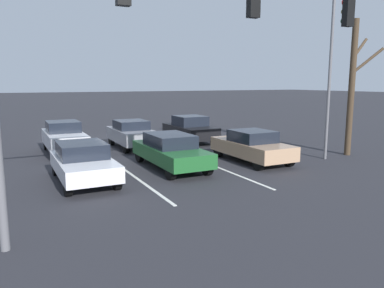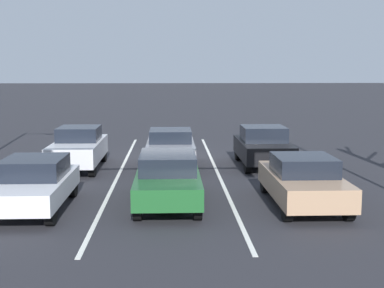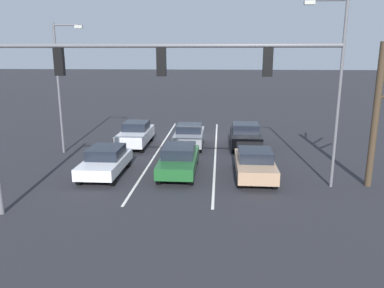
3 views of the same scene
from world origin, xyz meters
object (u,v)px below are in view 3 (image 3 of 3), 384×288
Objects in this scene: car_silver_rightlane_second at (136,134)px; car_white_rightlane_front at (106,161)px; car_tan_leftlane_front at (255,163)px; car_black_leftlane_second at (245,135)px; traffic_signal_gantry at (98,82)px; car_gray_midlane_second at (189,135)px; street_lamp_left_shoulder at (336,83)px; bare_tree_near at (378,111)px; car_darkgreen_midlane_front at (179,159)px; street_lamp_right_shoulder at (61,80)px.

car_white_rightlane_front is at bearing 88.06° from car_silver_rightlane_second.
car_white_rightlane_front is at bearing 1.11° from car_tan_leftlane_front.
traffic_signal_gantry is at bearing 62.25° from car_black_leftlane_second.
car_gray_midlane_second is (3.72, 0.22, -0.01)m from car_black_leftlane_second.
car_gray_midlane_second is 0.48× the size of street_lamp_left_shoulder.
bare_tree_near is (-5.33, 0.84, 2.83)m from car_tan_leftlane_front.
traffic_signal_gantry is (2.21, 5.63, 4.37)m from car_darkgreen_midlane_front.
car_darkgreen_midlane_front is at bearing -8.01° from bare_tree_near.
car_silver_rightlane_second is at bearing 1.81° from car_black_leftlane_second.
car_black_leftlane_second is 3.72m from car_gray_midlane_second.
street_lamp_right_shoulder reaches higher than car_white_rightlane_front.
car_tan_leftlane_front is at bearing 90.67° from car_black_leftlane_second.
car_gray_midlane_second is 11.74m from bare_tree_near.
street_lamp_right_shoulder reaches higher than car_tan_leftlane_front.
street_lamp_right_shoulder reaches higher than bare_tree_near.
street_lamp_left_shoulder is (-7.16, 1.55, 4.06)m from car_darkgreen_midlane_front.
car_white_rightlane_front is 7.60m from car_tan_leftlane_front.
car_white_rightlane_front is at bearing -73.19° from traffic_signal_gantry.
car_darkgreen_midlane_front is at bearing 122.37° from car_silver_rightlane_second.
car_gray_midlane_second reaches higher than car_tan_leftlane_front.
street_lamp_right_shoulder is (4.02, 1.97, 3.69)m from car_silver_rightlane_second.
car_gray_midlane_second is at bearing -90.81° from car_darkgreen_midlane_front.
car_darkgreen_midlane_front is 8.37m from street_lamp_left_shoulder.
street_lamp_right_shoulder is 0.93× the size of street_lamp_left_shoulder.
traffic_signal_gantry reaches higher than car_darkgreen_midlane_front.
car_black_leftlane_second is 0.49× the size of street_lamp_left_shoulder.
car_tan_leftlane_front is 6.09m from bare_tree_near.
street_lamp_right_shoulder is 17.45m from bare_tree_near.
car_darkgreen_midlane_front is at bearing 89.19° from car_gray_midlane_second.
car_gray_midlane_second is (3.79, -6.01, 0.07)m from car_tan_leftlane_front.
bare_tree_near is at bearing -172.89° from street_lamp_left_shoulder.
traffic_signal_gantry is at bearing 96.69° from car_silver_rightlane_second.
car_darkgreen_midlane_front is 0.71× the size of bare_tree_near.
street_lamp_right_shoulder is (11.40, -4.03, 3.79)m from car_tan_leftlane_front.
car_tan_leftlane_front reaches higher than car_white_rightlane_front.
car_tan_leftlane_front is 0.98× the size of car_silver_rightlane_second.
car_white_rightlane_front is 9.86m from car_black_leftlane_second.
traffic_signal_gantry is at bearing 120.06° from street_lamp_right_shoulder.
bare_tree_near is (-16.73, 4.87, -0.96)m from street_lamp_right_shoulder.
street_lamp_right_shoulder is at bearing -16.24° from bare_tree_near.
car_black_leftlane_second is 0.93× the size of car_silver_rightlane_second.
car_black_leftlane_second is at bearing -89.33° from car_tan_leftlane_front.
car_silver_rightlane_second reaches higher than car_gray_midlane_second.
bare_tree_near is at bearing 127.35° from car_black_leftlane_second.
car_darkgreen_midlane_front is 1.08× the size of car_silver_rightlane_second.
car_tan_leftlane_front is 12.67m from street_lamp_right_shoulder.
car_silver_rightlane_second is at bearing -83.31° from traffic_signal_gantry.
car_black_leftlane_second reaches higher than car_tan_leftlane_front.
car_darkgreen_midlane_front is (-3.73, -0.60, 0.02)m from car_white_rightlane_front.
traffic_signal_gantry is (-1.31, 11.18, 4.31)m from car_silver_rightlane_second.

